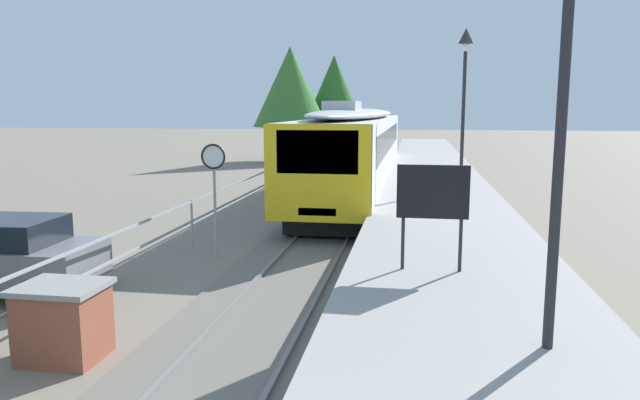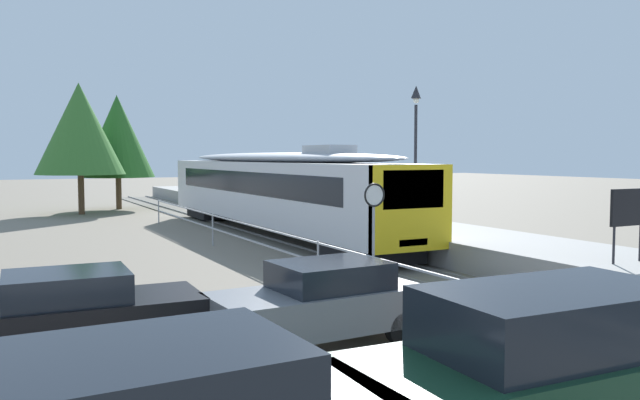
# 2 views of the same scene
# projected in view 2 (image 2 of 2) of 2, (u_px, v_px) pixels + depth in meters

# --- Properties ---
(ground_plane) EXTENTS (160.00, 160.00, 0.00)m
(ground_plane) POSITION_uv_depth(u_px,v_px,m) (212.00, 242.00, 25.89)
(ground_plane) COLOR slate
(track_rails) EXTENTS (3.20, 60.00, 0.14)m
(track_rails) POSITION_uv_depth(u_px,v_px,m) (280.00, 237.00, 27.26)
(track_rails) COLOR #6B665B
(track_rails) RESTS_ON ground
(commuter_train) EXTENTS (2.82, 20.99, 3.74)m
(commuter_train) POSITION_uv_depth(u_px,v_px,m) (273.00, 187.00, 27.76)
(commuter_train) COLOR silver
(commuter_train) RESTS_ON track_rails
(station_platform) EXTENTS (3.90, 60.00, 0.90)m
(station_platform) POSITION_uv_depth(u_px,v_px,m) (346.00, 224.00, 28.72)
(station_platform) COLOR #999691
(station_platform) RESTS_ON ground
(platform_lamp_mid_platform) EXTENTS (0.34, 0.34, 5.35)m
(platform_lamp_mid_platform) POSITION_uv_depth(u_px,v_px,m) (416.00, 127.00, 25.15)
(platform_lamp_mid_platform) COLOR #232328
(platform_lamp_mid_platform) RESTS_ON station_platform
(platform_notice_board) EXTENTS (1.20, 0.08, 1.80)m
(platform_notice_board) POSITION_uv_depth(u_px,v_px,m) (628.00, 210.00, 15.45)
(platform_notice_board) COLOR #232328
(platform_notice_board) RESTS_ON station_platform
(speed_limit_sign) EXTENTS (0.61, 0.10, 2.81)m
(speed_limit_sign) POSITION_uv_depth(u_px,v_px,m) (374.00, 210.00, 16.23)
(speed_limit_sign) COLOR #9EA0A5
(speed_limit_sign) RESTS_ON ground
(brick_utility_cabinet) EXTENTS (1.21, 0.99, 1.13)m
(brick_utility_cabinet) POSITION_uv_depth(u_px,v_px,m) (546.00, 326.00, 10.97)
(brick_utility_cabinet) COLOR brown
(brick_utility_cabinet) RESTS_ON ground
(carpark_fence) EXTENTS (0.06, 36.06, 1.25)m
(carpark_fence) POSITION_uv_depth(u_px,v_px,m) (318.00, 254.00, 16.82)
(carpark_fence) COLOR #9EA0A5
(carpark_fence) RESTS_ON ground
(parked_suv_dark_green) EXTENTS (4.66, 2.05, 2.04)m
(parked_suv_dark_green) POSITION_uv_depth(u_px,v_px,m) (543.00, 376.00, 7.04)
(parked_suv_dark_green) COLOR #143823
(parked_suv_dark_green) RESTS_ON ground
(parked_hatchback_grey) EXTENTS (4.09, 1.96, 1.53)m
(parked_hatchback_grey) POSITION_uv_depth(u_px,v_px,m) (321.00, 302.00, 11.81)
(parked_hatchback_grey) COLOR slate
(parked_hatchback_grey) RESTS_ON ground
(parked_hatchback_black) EXTENTS (4.06, 1.89, 1.53)m
(parked_hatchback_black) POSITION_uv_depth(u_px,v_px,m) (80.00, 314.00, 10.94)
(parked_hatchback_black) COLOR black
(parked_hatchback_black) RESTS_ON ground
(tree_behind_carpark) EXTENTS (4.68, 4.68, 7.47)m
(tree_behind_carpark) POSITION_uv_depth(u_px,v_px,m) (118.00, 136.00, 41.77)
(tree_behind_carpark) COLOR brown
(tree_behind_carpark) RESTS_ON ground
(tree_behind_station_far) EXTENTS (5.18, 5.18, 7.85)m
(tree_behind_station_far) POSITION_uv_depth(u_px,v_px,m) (80.00, 129.00, 38.06)
(tree_behind_station_far) COLOR brown
(tree_behind_station_far) RESTS_ON ground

